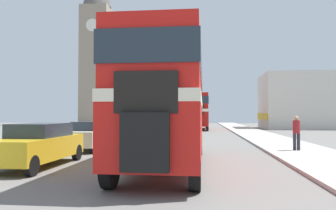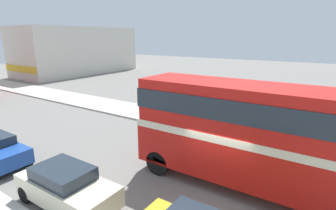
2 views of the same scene
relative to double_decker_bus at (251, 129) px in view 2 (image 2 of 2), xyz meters
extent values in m
plane|color=slate|center=(-0.69, 0.85, -2.52)|extent=(120.00, 120.00, 0.00)
cube|color=#B7B2A8|center=(6.06, 0.85, -2.46)|extent=(3.50, 120.00, 0.12)
cube|color=red|center=(0.00, 0.02, -1.18)|extent=(2.41, 9.16, 1.63)
cube|color=beige|center=(0.00, 0.02, -0.22)|extent=(2.44, 9.20, 0.30)
cube|color=red|center=(0.00, 0.02, 0.82)|extent=(2.36, 8.97, 1.78)
cube|color=#232D38|center=(0.00, 0.02, 0.91)|extent=(2.44, 9.07, 0.80)
cylinder|color=black|center=(-1.07, 3.61, -1.97)|extent=(0.28, 1.10, 1.10)
cylinder|color=black|center=(1.07, 3.61, -1.97)|extent=(0.28, 1.10, 1.10)
cube|color=beige|center=(-4.69, 4.98, -1.86)|extent=(1.65, 3.96, 0.75)
cube|color=#232D38|center=(-4.69, 5.14, -1.25)|extent=(1.46, 2.06, 0.46)
cylinder|color=black|center=(-3.96, 3.45, -2.20)|extent=(0.20, 0.64, 0.64)
cylinder|color=black|center=(-5.42, 6.51, -2.20)|extent=(0.20, 0.64, 0.64)
cylinder|color=black|center=(-3.96, 6.51, -2.20)|extent=(0.20, 0.64, 0.64)
cylinder|color=black|center=(-3.85, 9.15, -2.20)|extent=(0.20, 0.64, 0.64)
cylinder|color=#282833|center=(5.71, 4.92, -1.99)|extent=(0.15, 0.15, 0.82)
cylinder|color=#282833|center=(5.90, 4.92, -1.99)|extent=(0.15, 0.15, 0.82)
cylinder|color=maroon|center=(5.80, 4.92, -1.26)|extent=(0.34, 0.34, 0.65)
sphere|color=tan|center=(5.80, 4.92, -0.83)|extent=(0.22, 0.22, 0.22)
cube|color=beige|center=(19.06, 34.11, 1.16)|extent=(19.51, 8.01, 7.36)
cube|color=gold|center=(9.25, 34.11, -0.90)|extent=(0.12, 7.61, 0.88)
camera|label=1|loc=(1.28, -11.71, -0.66)|focal=35.00mm
camera|label=2|loc=(-9.60, -2.55, 3.43)|focal=28.00mm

